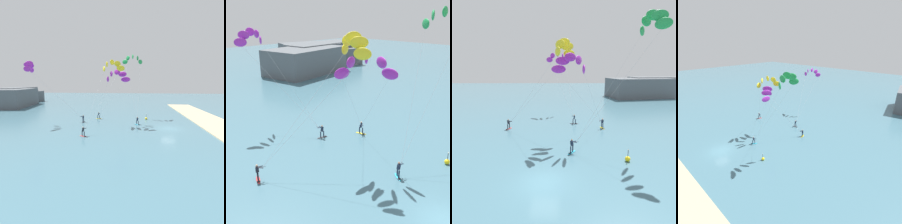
% 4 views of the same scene
% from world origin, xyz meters
% --- Properties ---
extents(ground_plane, '(240.00, 240.00, 0.00)m').
position_xyz_m(ground_plane, '(0.00, 0.00, 0.00)').
color(ground_plane, '#426B7A').
extents(kitesurfer_nearshore, '(10.99, 7.16, 13.42)m').
position_xyz_m(kitesurfer_nearshore, '(1.38, 11.45, 11.73)').
color(kitesurfer_nearshore, red).
rests_on(kitesurfer_nearshore, ground).
extents(kitesurfer_mid_water, '(10.23, 5.15, 15.69)m').
position_xyz_m(kitesurfer_mid_water, '(10.87, 7.23, 13.90)').
color(kitesurfer_mid_water, '#23ADD1').
rests_on(kitesurfer_mid_water, ground).
extents(kitesurfer_far_out, '(8.45, 8.50, 11.56)m').
position_xyz_m(kitesurfer_far_out, '(2.79, 10.55, 9.89)').
color(kitesurfer_far_out, yellow).
rests_on(kitesurfer_far_out, ground).
extents(kitesurfer_downwind, '(6.39, 11.83, 13.24)m').
position_xyz_m(kitesurfer_downwind, '(0.70, 27.79, 11.56)').
color(kitesurfer_downwind, '#333338').
rests_on(kitesurfer_downwind, ground).
extents(marker_buoy, '(0.56, 0.56, 1.38)m').
position_xyz_m(marker_buoy, '(8.44, 3.80, 0.30)').
color(marker_buoy, yellow).
rests_on(marker_buoy, ground).
extents(distant_headland, '(34.78, 23.14, 6.73)m').
position_xyz_m(distant_headland, '(35.14, 56.23, 3.09)').
color(distant_headland, '#565B60').
rests_on(distant_headland, ground).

